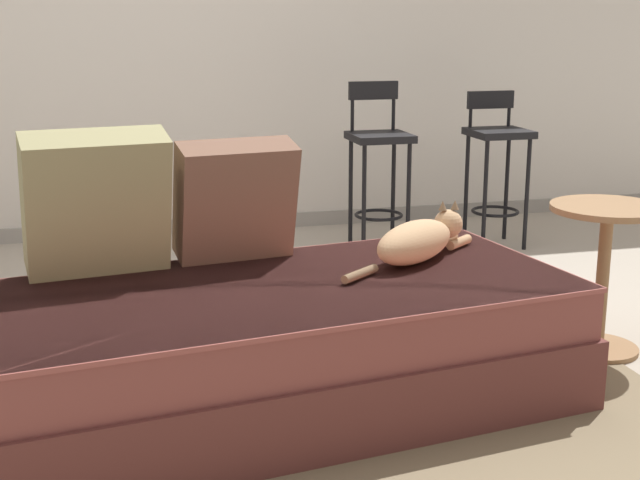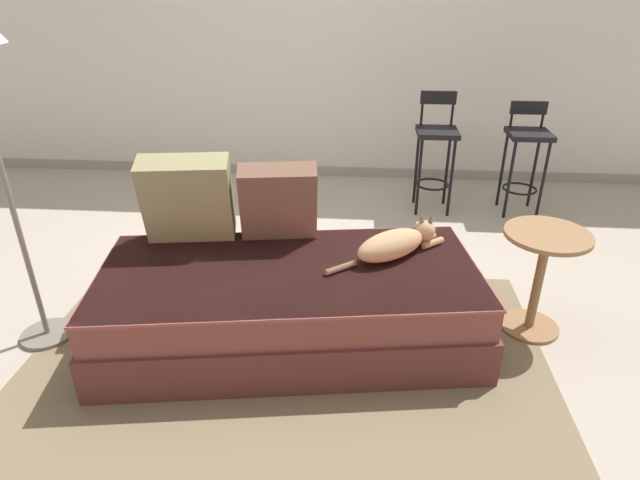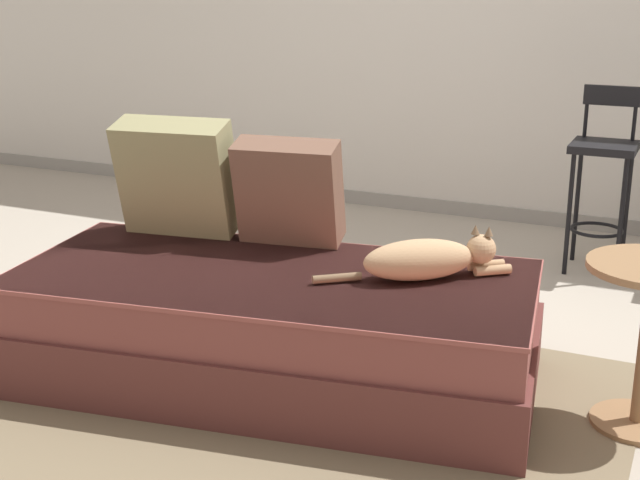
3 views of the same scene
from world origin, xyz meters
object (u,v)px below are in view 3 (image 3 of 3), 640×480
at_px(throw_pillow_middle, 289,192).
at_px(bar_stool_near_window, 603,167).
at_px(couch, 273,326).
at_px(throw_pillow_corner, 177,177).
at_px(cat, 427,259).

bearing_deg(throw_pillow_middle, bar_stool_near_window, 55.47).
xyz_separation_m(throw_pillow_middle, bar_stool_near_window, (1.04, 1.51, -0.11)).
xyz_separation_m(couch, throw_pillow_corner, (-0.59, 0.28, 0.47)).
bearing_deg(throw_pillow_middle, couch, -73.91).
height_order(throw_pillow_corner, cat, throw_pillow_corner).
distance_m(couch, throw_pillow_corner, 0.80).
xyz_separation_m(throw_pillow_middle, cat, (0.64, -0.17, -0.15)).
bearing_deg(bar_stool_near_window, throw_pillow_middle, -124.53).
bearing_deg(bar_stool_near_window, couch, -116.82).
bearing_deg(throw_pillow_corner, bar_stool_near_window, 46.04).
xyz_separation_m(couch, bar_stool_near_window, (0.94, 1.86, 0.33)).
bearing_deg(couch, throw_pillow_corner, 154.74).
height_order(throw_pillow_middle, cat, throw_pillow_middle).
bearing_deg(throw_pillow_corner, cat, -4.98).
relative_size(throw_pillow_corner, cat, 0.80).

